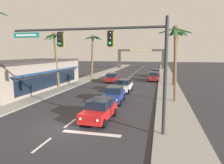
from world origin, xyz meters
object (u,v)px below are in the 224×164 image
object	(u,v)px
sedan_lead_at_stop_bar	(99,110)
sedan_oncoming_far	(112,77)
palm_left_second	(55,50)
palm_left_third	(93,48)
sedan_parked_nearest_kerb	(155,73)
sedan_parked_mid_kerb	(154,76)
palm_right_second	(175,46)
storefront_strip_left	(27,75)
sedan_third_in_queue	(114,94)
palm_right_third	(176,50)
town_gateway_arch	(141,56)
sedan_fifth_in_queue	(124,85)
traffic_signal_mast	(114,51)

from	to	relation	value
sedan_lead_at_stop_bar	sedan_oncoming_far	distance (m)	20.99
palm_left_second	palm_left_third	world-z (taller)	palm_left_third
sedan_parked_nearest_kerb	sedan_parked_mid_kerb	bearing A→B (deg)	-90.38
palm_right_second	storefront_strip_left	distance (m)	20.97
sedan_third_in_queue	palm_right_second	world-z (taller)	palm_right_second
palm_right_second	palm_right_third	bearing A→B (deg)	85.73
sedan_parked_nearest_kerb	town_gateway_arch	size ratio (longest dim) A/B	0.29
palm_left_second	sedan_parked_nearest_kerb	bearing A→B (deg)	52.85
sedan_fifth_in_queue	sedan_parked_nearest_kerb	size ratio (longest dim) A/B	1.01
palm_right_third	storefront_strip_left	world-z (taller)	palm_right_third
sedan_oncoming_far	sedan_parked_nearest_kerb	world-z (taller)	same
sedan_third_in_queue	sedan_oncoming_far	world-z (taller)	same
palm_left_second	palm_left_third	distance (m)	13.10
traffic_signal_mast	sedan_lead_at_stop_bar	distance (m)	5.18
palm_left_third	sedan_parked_nearest_kerb	bearing A→B (deg)	22.96
sedan_fifth_in_queue	palm_right_third	size ratio (longest dim) A/B	0.52
traffic_signal_mast	palm_left_third	size ratio (longest dim) A/B	1.19
sedan_parked_nearest_kerb	storefront_strip_left	bearing A→B (deg)	-131.57
sedan_third_in_queue	storefront_strip_left	distance (m)	15.10
sedan_third_in_queue	palm_right_second	xyz separation A→B (m)	(6.13, 1.52, 5.11)
palm_left_second	palm_right_third	size ratio (longest dim) A/B	0.94
sedan_parked_mid_kerb	palm_left_second	bearing A→B (deg)	-140.74
traffic_signal_mast	palm_left_third	xyz separation A→B (m)	(-10.83, 27.83, 0.81)
sedan_lead_at_stop_bar	palm_left_second	size ratio (longest dim) A/B	0.55
sedan_oncoming_far	town_gateway_arch	size ratio (longest dim) A/B	0.29
sedan_oncoming_far	palm_left_second	bearing A→B (deg)	-130.37
sedan_parked_mid_kerb	palm_left_second	xyz separation A→B (m)	(-13.88, -11.34, 4.86)
palm_left_third	town_gateway_arch	world-z (taller)	palm_left_third
sedan_fifth_in_queue	sedan_parked_mid_kerb	bearing A→B (deg)	73.32
traffic_signal_mast	palm_right_third	xyz separation A→B (m)	(5.20, 21.08, 0.30)
sedan_third_in_queue	town_gateway_arch	distance (m)	47.53
palm_left_third	sedan_oncoming_far	bearing A→B (deg)	-44.08
palm_right_third	town_gateway_arch	xyz separation A→B (m)	(-8.75, 34.40, -1.47)
sedan_parked_mid_kerb	palm_right_second	size ratio (longest dim) A/B	0.56
sedan_oncoming_far	palm_right_third	world-z (taller)	palm_right_third
sedan_lead_at_stop_bar	palm_right_third	xyz separation A→B (m)	(6.79, 19.07, 4.81)
traffic_signal_mast	sedan_third_in_queue	xyz separation A→B (m)	(-1.79, 8.10, -4.51)
sedan_fifth_in_queue	palm_left_second	bearing A→B (deg)	176.68
sedan_third_in_queue	storefront_strip_left	world-z (taller)	storefront_strip_left
palm_left_second	storefront_strip_left	distance (m)	5.52
palm_left_third	town_gateway_arch	xyz separation A→B (m)	(7.27, 27.65, -1.98)
sedan_oncoming_far	palm_left_third	size ratio (longest dim) A/B	0.50
palm_left_third	storefront_strip_left	size ratio (longest dim) A/B	0.45
sedan_third_in_queue	town_gateway_arch	bearing A→B (deg)	92.14
traffic_signal_mast	sedan_fifth_in_queue	size ratio (longest dim) A/B	2.36
sedan_oncoming_far	palm_right_third	bearing A→B (deg)	-8.32
sedan_lead_at_stop_bar	palm_left_third	distance (m)	27.93
sedan_third_in_queue	sedan_parked_mid_kerb	world-z (taller)	same
sedan_third_in_queue	palm_right_third	distance (m)	15.50
sedan_parked_nearest_kerb	palm_right_second	xyz separation A→B (m)	(2.55, -23.54, 5.11)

